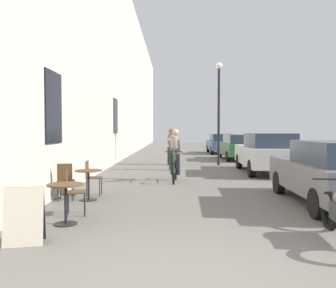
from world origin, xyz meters
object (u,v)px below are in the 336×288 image
object	(u,v)px
cafe_table_mid	(89,178)
parked_car_third	(237,147)
parked_car_second	(267,152)
parked_car_fourth	(221,143)
parked_car_nearest	(332,172)
cafe_chair_near_toward_street	(72,189)
cafe_table_near	(66,195)
cafe_chair_mid_toward_street	(65,179)
sandwich_board_sign	(24,215)
cyclist_on_bicycle	(175,156)
cafe_chair_mid_toward_wall	(91,175)
pedestrian_near	(173,147)
pedestrian_mid	(171,144)
street_lamp	(219,100)

from	to	relation	value
cafe_table_mid	parked_car_third	size ratio (longest dim) A/B	0.18
parked_car_second	parked_car_fourth	bearing A→B (deg)	90.89
parked_car_nearest	cafe_chair_near_toward_street	bearing A→B (deg)	-169.86
cafe_table_near	cafe_chair_mid_toward_street	size ratio (longest dim) A/B	0.81
parked_car_third	sandwich_board_sign	bearing A→B (deg)	-111.56
cyclist_on_bicycle	parked_car_nearest	xyz separation A→B (m)	(3.43, -3.75, -0.07)
cafe_chair_mid_toward_wall	parked_car_nearest	size ratio (longest dim) A/B	0.22
cyclist_on_bicycle	cafe_table_near	bearing A→B (deg)	-110.12
cafe_chair_near_toward_street	parked_car_third	world-z (taller)	parked_car_third
cafe_chair_near_toward_street	sandwich_board_sign	size ratio (longest dim) A/B	1.07
cafe_table_near	cafe_chair_mid_toward_wall	distance (m)	2.77
pedestrian_near	parked_car_third	xyz separation A→B (m)	(3.66, 5.27, -0.24)
pedestrian_near	parked_car_second	size ratio (longest dim) A/B	0.39
cafe_table_mid	parked_car_nearest	size ratio (longest dim) A/B	0.18
cafe_chair_mid_toward_street	parked_car_third	size ratio (longest dim) A/B	0.22
parked_car_fourth	pedestrian_mid	bearing A→B (deg)	-112.56
cafe_chair_mid_toward_street	cafe_table_mid	bearing A→B (deg)	8.09
parked_car_nearest	parked_car_third	distance (m)	12.15
cafe_chair_near_toward_street	cafe_table_mid	distance (m)	1.50
parked_car_fourth	cafe_chair_mid_toward_wall	bearing A→B (deg)	-108.63
street_lamp	parked_car_third	xyz separation A→B (m)	(1.48, 3.10, -2.36)
parked_car_fourth	sandwich_board_sign	bearing A→B (deg)	-105.56
parked_car_fourth	parked_car_nearest	bearing A→B (deg)	-89.95
cafe_chair_mid_toward_street	parked_car_nearest	distance (m)	6.07
cafe_table_near	parked_car_nearest	size ratio (longest dim) A/B	0.18
street_lamp	parked_car_nearest	world-z (taller)	street_lamp
cafe_table_near	cafe_chair_near_toward_street	distance (m)	0.66
pedestrian_mid	parked_car_second	size ratio (longest dim) A/B	0.40
cafe_table_near	parked_car_fourth	size ratio (longest dim) A/B	0.18
cafe_table_mid	parked_car_third	distance (m)	12.95
cyclist_on_bicycle	parked_car_second	world-z (taller)	cyclist_on_bicycle
cafe_table_mid	cafe_chair_mid_toward_wall	distance (m)	0.62
cafe_table_near	cyclist_on_bicycle	xyz separation A→B (m)	(1.97, 5.38, 0.29)
cafe_table_mid	cafe_chair_mid_toward_street	bearing A→B (deg)	-171.91
sandwich_board_sign	parked_car_fourth	size ratio (longest dim) A/B	0.21
cafe_table_near	parked_car_nearest	bearing A→B (deg)	16.85
cyclist_on_bicycle	street_lamp	bearing A→B (deg)	68.12
pedestrian_near	parked_car_fourth	size ratio (longest dim) A/B	0.43
cafe_table_mid	parked_car_nearest	distance (m)	5.55
pedestrian_mid	cyclist_on_bicycle	bearing A→B (deg)	-88.39
cafe_table_mid	cyclist_on_bicycle	bearing A→B (deg)	57.13
parked_car_fourth	cyclist_on_bicycle	bearing A→B (deg)	-103.78
pedestrian_mid	parked_car_third	size ratio (longest dim) A/B	0.43
cafe_chair_mid_toward_street	pedestrian_mid	bearing A→B (deg)	74.10
cafe_table_mid	street_lamp	xyz separation A→B (m)	(4.21, 8.53, 2.59)
parked_car_nearest	pedestrian_mid	bearing A→B (deg)	111.51
cafe_chair_mid_toward_wall	street_lamp	bearing A→B (deg)	61.55
pedestrian_mid	street_lamp	bearing A→B (deg)	-1.04
cafe_table_near	cafe_chair_mid_toward_street	xyz separation A→B (m)	(-0.64, 2.08, -0.00)
cafe_table_near	parked_car_nearest	world-z (taller)	parked_car_nearest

